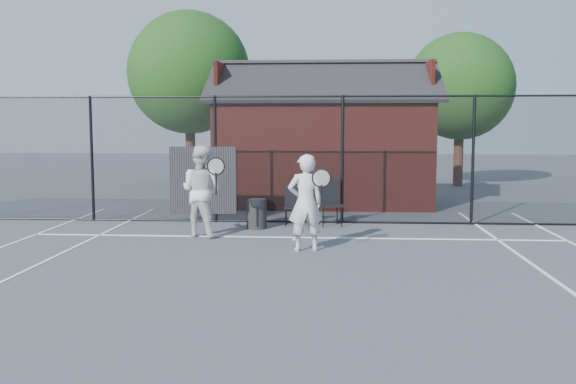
# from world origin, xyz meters

# --- Properties ---
(ground) EXTENTS (80.00, 80.00, 0.00)m
(ground) POSITION_xyz_m (0.00, 0.00, 0.00)
(ground) COLOR #4A5055
(ground) RESTS_ON ground
(court_lines) EXTENTS (11.02, 18.00, 0.01)m
(court_lines) POSITION_xyz_m (0.00, -1.32, 0.01)
(court_lines) COLOR white
(court_lines) RESTS_ON ground
(fence) EXTENTS (22.04, 3.00, 3.00)m
(fence) POSITION_xyz_m (-0.30, 5.00, 1.45)
(fence) COLOR black
(fence) RESTS_ON ground
(clubhouse) EXTENTS (6.50, 4.36, 4.19)m
(clubhouse) POSITION_xyz_m (0.50, 9.00, 1.61)
(clubhouse) COLOR maroon
(clubhouse) RESTS_ON ground
(tree_left) EXTENTS (4.48, 4.48, 6.44)m
(tree_left) POSITION_xyz_m (-4.50, 13.50, 4.19)
(tree_left) COLOR #382116
(tree_left) RESTS_ON ground
(tree_right) EXTENTS (3.97, 3.97, 5.70)m
(tree_right) POSITION_xyz_m (5.50, 14.50, 3.71)
(tree_right) COLOR #382116
(tree_right) RESTS_ON ground
(player_front) EXTENTS (0.84, 0.66, 1.79)m
(player_front) POSITION_xyz_m (0.28, 1.65, 0.90)
(player_front) COLOR silver
(player_front) RESTS_ON ground
(player_back) EXTENTS (1.13, 1.02, 1.90)m
(player_back) POSITION_xyz_m (-1.94, 3.05, 0.95)
(player_back) COLOR silver
(player_back) RESTS_ON ground
(chair_left) EXTENTS (0.61, 0.63, 1.06)m
(chair_left) POSITION_xyz_m (0.73, 4.60, 0.53)
(chair_left) COLOR black
(chair_left) RESTS_ON ground
(chair_right) EXTENTS (0.46, 0.48, 0.93)m
(chair_right) POSITION_xyz_m (-0.11, 4.60, 0.47)
(chair_right) COLOR black
(chair_right) RESTS_ON ground
(waste_bin) EXTENTS (0.48, 0.48, 0.66)m
(waste_bin) POSITION_xyz_m (-0.92, 4.10, 0.33)
(waste_bin) COLOR black
(waste_bin) RESTS_ON ground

